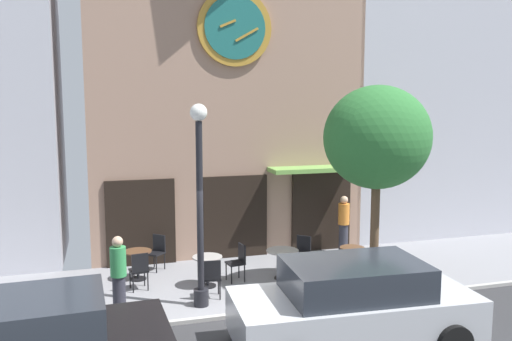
% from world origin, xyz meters
% --- Properties ---
extents(ground_plane, '(27.89, 10.49, 0.13)m').
position_xyz_m(ground_plane, '(0.00, -1.10, -0.02)').
color(ground_plane, gray).
extents(clock_building, '(7.76, 3.83, 11.18)m').
position_xyz_m(clock_building, '(0.86, 5.38, 5.78)').
color(clock_building, '#9E7A66').
rests_on(clock_building, ground_plane).
extents(neighbor_building_right, '(6.98, 4.12, 13.87)m').
position_xyz_m(neighbor_building_right, '(8.12, 6.18, 6.94)').
color(neighbor_building_right, '#B2B2BC').
rests_on(neighbor_building_right, ground_plane).
extents(street_lamp, '(0.36, 0.36, 4.30)m').
position_xyz_m(street_lamp, '(-0.73, 0.83, 2.18)').
color(street_lamp, black).
rests_on(street_lamp, ground_plane).
extents(street_tree, '(2.43, 2.18, 4.70)m').
position_xyz_m(street_tree, '(3.21, 0.54, 3.53)').
color(street_tree, brown).
rests_on(street_tree, ground_plane).
extents(cafe_table_center, '(0.68, 0.68, 0.72)m').
position_xyz_m(cafe_table_center, '(-1.91, 2.92, 0.50)').
color(cafe_table_center, black).
rests_on(cafe_table_center, ground_plane).
extents(cafe_table_center_left, '(0.70, 0.70, 0.73)m').
position_xyz_m(cafe_table_center_left, '(-0.37, 1.95, 0.51)').
color(cafe_table_center_left, black).
rests_on(cafe_table_center_left, ground_plane).
extents(cafe_table_near_door, '(0.80, 0.80, 0.72)m').
position_xyz_m(cafe_table_near_door, '(1.51, 1.98, 0.54)').
color(cafe_table_near_door, black).
rests_on(cafe_table_near_door, ground_plane).
extents(cafe_table_center_right, '(0.62, 0.62, 0.72)m').
position_xyz_m(cafe_table_center_right, '(3.26, 1.70, 0.48)').
color(cafe_table_center_right, black).
rests_on(cafe_table_center_right, ground_plane).
extents(cafe_chair_left_end, '(0.57, 0.57, 0.90)m').
position_xyz_m(cafe_chair_left_end, '(2.20, 2.42, 0.53)').
color(cafe_chair_left_end, black).
rests_on(cafe_chair_left_end, ground_plane).
extents(cafe_chair_near_lamp, '(0.46, 0.46, 0.90)m').
position_xyz_m(cafe_chair_near_lamp, '(0.43, 2.14, 0.53)').
color(cafe_chair_near_lamp, black).
rests_on(cafe_chair_near_lamp, ground_plane).
extents(cafe_chair_by_entrance, '(0.53, 0.53, 0.90)m').
position_xyz_m(cafe_chair_by_entrance, '(1.37, 1.14, 0.53)').
color(cafe_chair_by_entrance, black).
rests_on(cafe_chair_by_entrance, ground_plane).
extents(cafe_chair_corner, '(0.44, 0.44, 0.90)m').
position_xyz_m(cafe_chair_corner, '(-0.43, 1.14, 0.53)').
color(cafe_chair_corner, black).
rests_on(cafe_chair_corner, ground_plane).
extents(cafe_chair_facing_street, '(0.57, 0.57, 0.90)m').
position_xyz_m(cafe_chair_facing_street, '(-1.37, 3.59, 0.53)').
color(cafe_chair_facing_street, black).
rests_on(cafe_chair_facing_street, ground_plane).
extents(cafe_chair_outer, '(0.45, 0.45, 0.90)m').
position_xyz_m(cafe_chair_outer, '(-1.93, 2.13, 0.53)').
color(cafe_chair_outer, black).
rests_on(cafe_chair_outer, ground_plane).
extents(pedestrian_orange, '(0.38, 0.38, 1.67)m').
position_xyz_m(pedestrian_orange, '(3.92, 3.56, 0.86)').
color(pedestrian_orange, '#2D2D38').
rests_on(pedestrian_orange, ground_plane).
extents(pedestrian_green, '(0.32, 0.32, 1.67)m').
position_xyz_m(pedestrian_green, '(-2.42, 0.74, 0.86)').
color(pedestrian_green, '#2D2D38').
rests_on(pedestrian_green, ground_plane).
extents(parked_car_silver, '(4.39, 2.21, 1.55)m').
position_xyz_m(parked_car_silver, '(1.52, -1.80, 0.76)').
color(parked_car_silver, '#B7BABF').
rests_on(parked_car_silver, ground_plane).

